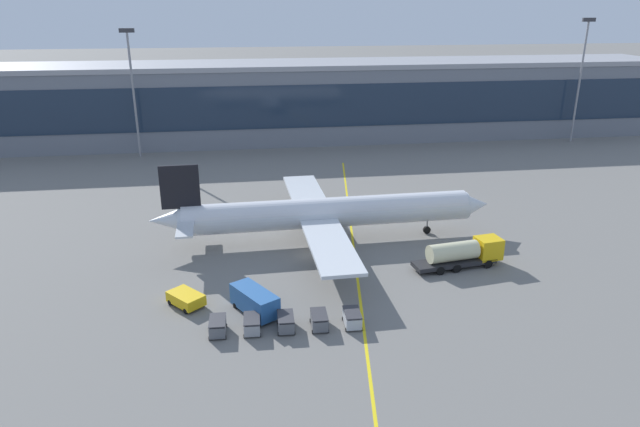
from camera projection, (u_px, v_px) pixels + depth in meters
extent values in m
plane|color=slate|center=(312.00, 254.00, 71.09)|extent=(700.00, 700.00, 0.00)
cube|color=yellow|center=(353.00, 245.00, 73.71)|extent=(12.15, 79.16, 0.01)
cube|color=slate|center=(247.00, 104.00, 127.34)|extent=(187.15, 18.43, 15.97)
cube|color=#1E2D42|center=(248.00, 108.00, 118.46)|extent=(181.54, 0.16, 8.94)
cube|color=#99999E|center=(245.00, 65.00, 124.40)|extent=(190.90, 18.80, 1.00)
cylinder|color=silver|center=(328.00, 213.00, 74.01)|extent=(37.76, 4.54, 3.64)
cylinder|color=silver|center=(328.00, 211.00, 73.89)|extent=(37.00, 4.38, 3.50)
cone|color=silver|center=(475.00, 205.00, 77.17)|extent=(3.72, 3.55, 3.46)
cone|color=silver|center=(166.00, 220.00, 70.69)|extent=(4.44, 3.20, 3.10)
cube|color=black|center=(180.00, 187.00, 69.55)|extent=(4.74, 0.47, 5.46)
cube|color=silver|center=(188.00, 208.00, 74.38)|extent=(2.14, 5.88, 0.24)
cube|color=silver|center=(185.00, 228.00, 67.65)|extent=(2.14, 5.88, 0.24)
cube|color=silver|center=(306.00, 193.00, 82.87)|extent=(5.18, 15.94, 0.40)
cube|color=silver|center=(331.00, 246.00, 64.87)|extent=(5.18, 15.94, 0.40)
cylinder|color=#939399|center=(316.00, 207.00, 80.84)|extent=(2.85, 2.07, 2.00)
cylinder|color=#939399|center=(334.00, 246.00, 68.11)|extent=(2.85, 2.07, 2.00)
cylinder|color=black|center=(427.00, 230.00, 77.25)|extent=(1.01, 0.42, 1.00)
cylinder|color=slate|center=(427.00, 223.00, 76.93)|extent=(0.20, 0.20, 1.89)
cylinder|color=black|center=(309.00, 233.00, 76.28)|extent=(1.01, 0.42, 1.00)
cylinder|color=slate|center=(309.00, 226.00, 75.96)|extent=(0.20, 0.20, 1.89)
cylinder|color=black|center=(313.00, 242.00, 73.25)|extent=(1.01, 0.42, 1.00)
cylinder|color=slate|center=(313.00, 235.00, 72.92)|extent=(0.20, 0.20, 1.89)
cube|color=#232326|center=(454.00, 262.00, 67.14)|extent=(10.26, 3.94, 0.50)
cube|color=yellow|center=(488.00, 248.00, 67.89)|extent=(3.14, 2.88, 2.50)
cube|color=black|center=(498.00, 243.00, 68.06)|extent=(0.49, 2.30, 1.12)
cylinder|color=beige|center=(453.00, 252.00, 66.60)|extent=(6.26, 3.05, 2.20)
cylinder|color=black|center=(477.00, 256.00, 69.33)|extent=(1.04, 0.49, 1.00)
cylinder|color=black|center=(488.00, 264.00, 67.19)|extent=(1.04, 0.49, 1.00)
cylinder|color=black|center=(447.00, 260.00, 68.21)|extent=(1.04, 0.49, 1.00)
cylinder|color=black|center=(457.00, 268.00, 66.08)|extent=(1.04, 0.49, 1.00)
cylinder|color=black|center=(431.00, 262.00, 67.65)|extent=(1.04, 0.49, 1.00)
cylinder|color=black|center=(440.00, 271.00, 65.51)|extent=(1.04, 0.49, 1.00)
cube|color=yellow|center=(186.00, 298.00, 58.72)|extent=(4.22, 4.38, 1.10)
cube|color=black|center=(191.00, 300.00, 58.07)|extent=(2.44, 2.36, 0.33)
cylinder|color=black|center=(203.00, 303.00, 58.82)|extent=(0.58, 0.62, 0.60)
cylinder|color=black|center=(186.00, 311.00, 57.36)|extent=(0.58, 0.62, 0.60)
cylinder|color=black|center=(187.00, 295.00, 60.46)|extent=(0.58, 0.62, 0.60)
cylinder|color=black|center=(170.00, 302.00, 59.00)|extent=(0.58, 0.62, 0.60)
cube|color=#285B9E|center=(255.00, 300.00, 57.16)|extent=(4.95, 6.16, 2.20)
cube|color=black|center=(247.00, 292.00, 58.08)|extent=(2.82, 2.80, 0.66)
cylinder|color=black|center=(236.00, 306.00, 58.41)|extent=(0.52, 0.64, 0.60)
cylinder|color=black|center=(253.00, 299.00, 59.63)|extent=(0.52, 0.64, 0.60)
cylinder|color=black|center=(258.00, 322.00, 55.45)|extent=(0.52, 0.64, 0.60)
cylinder|color=black|center=(275.00, 315.00, 56.68)|extent=(0.52, 0.64, 0.60)
cube|color=#595B60|center=(218.00, 327.00, 53.81)|extent=(1.58, 2.64, 1.10)
cube|color=#333338|center=(217.00, 320.00, 53.57)|extent=(1.61, 2.70, 0.10)
cylinder|color=black|center=(211.00, 326.00, 54.89)|extent=(0.13, 0.36, 0.36)
cylinder|color=black|center=(227.00, 325.00, 55.05)|extent=(0.13, 0.36, 0.36)
cylinder|color=black|center=(209.00, 338.00, 52.95)|extent=(0.13, 0.36, 0.36)
cylinder|color=black|center=(226.00, 337.00, 53.11)|extent=(0.13, 0.36, 0.36)
cube|color=gray|center=(252.00, 325.00, 54.15)|extent=(1.58, 2.64, 1.10)
cube|color=#333338|center=(252.00, 318.00, 53.91)|extent=(1.61, 2.70, 0.10)
cylinder|color=black|center=(244.00, 324.00, 55.23)|extent=(0.13, 0.36, 0.36)
cylinder|color=black|center=(260.00, 323.00, 55.39)|extent=(0.13, 0.36, 0.36)
cylinder|color=black|center=(244.00, 336.00, 53.29)|extent=(0.13, 0.36, 0.36)
cylinder|color=black|center=(260.00, 335.00, 53.45)|extent=(0.13, 0.36, 0.36)
cube|color=#595B60|center=(286.00, 323.00, 54.49)|extent=(1.58, 2.64, 1.10)
cube|color=#333338|center=(286.00, 316.00, 54.25)|extent=(1.61, 2.70, 0.10)
cylinder|color=black|center=(278.00, 322.00, 55.57)|extent=(0.13, 0.36, 0.36)
cylinder|color=black|center=(293.00, 321.00, 55.73)|extent=(0.13, 0.36, 0.36)
cylinder|color=black|center=(279.00, 334.00, 53.64)|extent=(0.13, 0.36, 0.36)
cylinder|color=black|center=(295.00, 333.00, 53.80)|extent=(0.13, 0.36, 0.36)
cube|color=#595B60|center=(319.00, 321.00, 54.84)|extent=(1.58, 2.64, 1.10)
cube|color=#333338|center=(319.00, 314.00, 54.59)|extent=(1.61, 2.70, 0.10)
cylinder|color=black|center=(310.00, 320.00, 55.92)|extent=(0.13, 0.36, 0.36)
cylinder|color=black|center=(326.00, 319.00, 56.08)|extent=(0.13, 0.36, 0.36)
cylinder|color=black|center=(313.00, 332.00, 53.98)|extent=(0.13, 0.36, 0.36)
cylinder|color=black|center=(328.00, 331.00, 54.14)|extent=(0.13, 0.36, 0.36)
cube|color=#B2B7BC|center=(352.00, 319.00, 55.18)|extent=(1.58, 2.64, 1.10)
cube|color=#333338|center=(352.00, 312.00, 54.94)|extent=(1.61, 2.70, 0.10)
cylinder|color=black|center=(343.00, 318.00, 56.26)|extent=(0.13, 0.36, 0.36)
cylinder|color=black|center=(358.00, 318.00, 56.42)|extent=(0.13, 0.36, 0.36)
cylinder|color=black|center=(346.00, 330.00, 54.32)|extent=(0.13, 0.36, 0.36)
cylinder|color=black|center=(362.00, 329.00, 54.48)|extent=(0.13, 0.36, 0.36)
cylinder|color=gray|center=(134.00, 97.00, 111.84)|extent=(0.44, 0.44, 23.94)
cube|color=#333338|center=(127.00, 30.00, 107.55)|extent=(2.80, 0.50, 0.80)
cylinder|color=gray|center=(579.00, 84.00, 124.20)|extent=(0.44, 0.44, 25.47)
cube|color=#333338|center=(589.00, 20.00, 119.65)|extent=(2.80, 0.50, 0.80)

